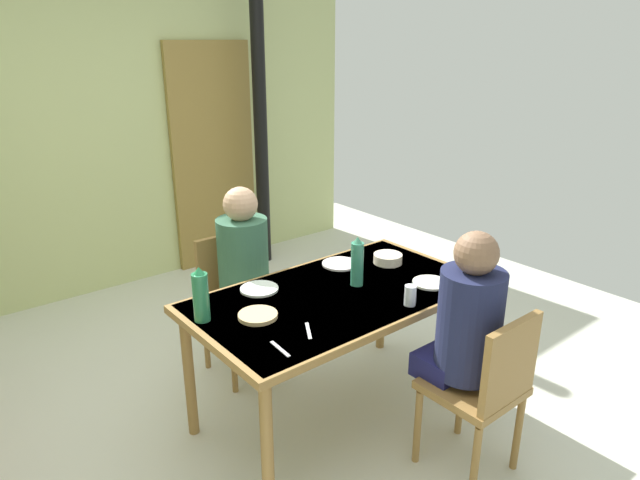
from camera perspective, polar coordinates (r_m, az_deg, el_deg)
The scene contains 19 objects.
ground_plane at distance 3.34m, azimuth -4.28°, elevation -17.18°, with size 6.14×6.14×0.00m, color beige.
wall_back at distance 4.87m, azimuth -21.15°, elevation 9.98°, with size 4.77×0.10×2.57m, color #BCC783.
door_wooden at distance 5.20m, azimuth -10.82°, elevation 8.33°, with size 0.80×0.05×2.00m, color olive.
stove_pipe_column at distance 5.09m, azimuth -6.10°, elevation 11.57°, with size 0.12×0.12×2.57m, color black.
dining_table at distance 2.97m, azimuth 1.84°, elevation -6.60°, with size 1.56×0.86×0.76m.
chair_near_diner at distance 2.78m, azimuth 16.57°, elevation -14.09°, with size 0.40×0.40×0.87m.
chair_far_diner at distance 3.55m, azimuth -8.69°, elevation -5.62°, with size 0.40×0.40×0.87m.
person_near_diner at distance 2.70m, azimuth 14.78°, elevation -7.94°, with size 0.30×0.37×0.77m.
person_far_diner at distance 3.32m, azimuth -7.73°, elevation -2.00°, with size 0.30×0.37×0.77m.
water_bottle_green_near at distance 2.99m, azimuth 3.81°, elevation -2.30°, with size 0.07×0.07×0.27m.
water_bottle_green_far at distance 2.67m, azimuth -12.08°, elevation -5.57°, with size 0.08×0.08×0.27m.
serving_bowl_center at distance 3.33m, azimuth 6.94°, elevation -1.90°, with size 0.17×0.17×0.06m, color #F3E0C2.
dinner_plate_near_left at distance 3.10m, azimuth 11.22°, elevation -4.30°, with size 0.20×0.20×0.01m, color white.
dinner_plate_near_right at distance 2.98m, azimuth -6.22°, elevation -4.98°, with size 0.20×0.20×0.01m, color white.
dinner_plate_far_center at distance 3.29m, azimuth 2.07°, elevation -2.45°, with size 0.21×0.21×0.01m, color white.
drinking_glass_by_near_diner at distance 2.82m, azimuth 9.20°, elevation -5.60°, with size 0.06×0.06×0.10m, color silver.
bread_plate_sliced at distance 2.70m, azimuth -6.37°, elevation -7.66°, with size 0.19×0.19×0.02m, color #DBB77A.
cutlery_knife_near at distance 2.44m, azimuth -4.10°, elevation -11.03°, with size 0.15×0.02×0.00m, color silver.
cutlery_fork_near at distance 2.57m, azimuth -1.19°, elevation -9.25°, with size 0.15×0.02×0.00m, color silver.
Camera 1 is at (-1.49, -2.21, 2.01)m, focal length 31.34 mm.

